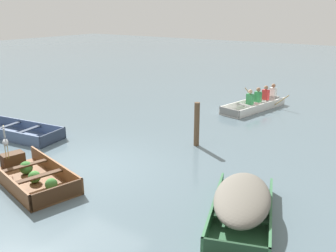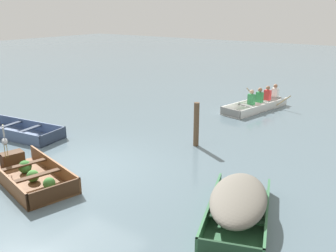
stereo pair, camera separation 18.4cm
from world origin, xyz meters
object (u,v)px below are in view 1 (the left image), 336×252
at_px(dinghy_wooden_brown_foreground, 31,175).
at_px(skiff_green_near_moored, 242,201).
at_px(heron_on_dinghy, 5,141).
at_px(skiff_slate_blue_mid_moored, 15,132).
at_px(rowboat_white_with_crew, 257,103).
at_px(mooring_post, 197,124).

bearing_deg(dinghy_wooden_brown_foreground, skiff_green_near_moored, 15.16).
distance_m(skiff_green_near_moored, heron_on_dinghy, 6.10).
bearing_deg(skiff_slate_blue_mid_moored, dinghy_wooden_brown_foreground, -28.66).
xyz_separation_m(rowboat_white_with_crew, mooring_post, (0.18, -5.43, 0.46)).
bearing_deg(rowboat_white_with_crew, skiff_slate_blue_mid_moored, -123.53).
relative_size(dinghy_wooden_brown_foreground, mooring_post, 2.21).
height_order(dinghy_wooden_brown_foreground, heron_on_dinghy, heron_on_dinghy).
xyz_separation_m(skiff_green_near_moored, mooring_post, (-2.91, 3.14, 0.30)).
relative_size(skiff_slate_blue_mid_moored, heron_on_dinghy, 3.90).
distance_m(dinghy_wooden_brown_foreground, skiff_slate_blue_mid_moored, 3.87).
height_order(skiff_green_near_moored, rowboat_white_with_crew, rowboat_white_with_crew).
bearing_deg(heron_on_dinghy, dinghy_wooden_brown_foreground, 1.40).
bearing_deg(dinghy_wooden_brown_foreground, skiff_slate_blue_mid_moored, 151.34).
relative_size(dinghy_wooden_brown_foreground, heron_on_dinghy, 3.64).
bearing_deg(skiff_green_near_moored, skiff_slate_blue_mid_moored, 176.66).
height_order(skiff_slate_blue_mid_moored, mooring_post, mooring_post).
distance_m(rowboat_white_with_crew, heron_on_dinghy, 10.36).
bearing_deg(skiff_slate_blue_mid_moored, rowboat_white_with_crew, 56.47).
relative_size(rowboat_white_with_crew, heron_on_dinghy, 4.20).
relative_size(skiff_green_near_moored, mooring_post, 2.18).
relative_size(skiff_slate_blue_mid_moored, mooring_post, 2.37).
height_order(heron_on_dinghy, mooring_post, mooring_post).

